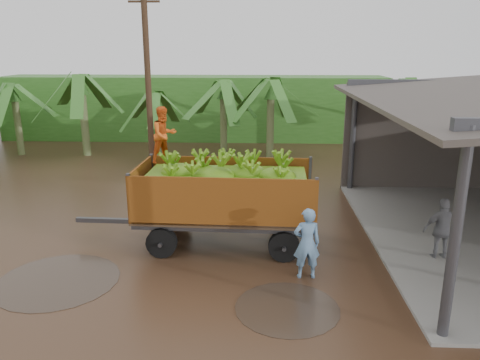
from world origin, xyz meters
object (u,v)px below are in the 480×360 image
Objects in this scene: man_blue at (307,243)px; utility_pole at (148,85)px; banana_trailer at (225,194)px; man_grey at (443,230)px.

utility_pole is at bearing -62.32° from man_blue.
banana_trailer reaches higher than man_blue.
man_grey is (5.51, -0.83, -0.60)m from banana_trailer.
man_grey is 0.22× the size of utility_pole.
banana_trailer reaches higher than man_grey.
utility_pole is at bearing -41.10° from man_grey.
banana_trailer is 3.85× the size of man_blue.
utility_pole is (-3.49, 6.65, 2.34)m from banana_trailer.
banana_trailer is 0.89× the size of utility_pole.
banana_trailer is at bearing -62.29° from utility_pole.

